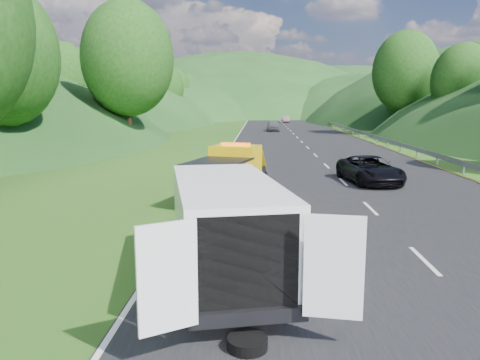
{
  "coord_description": "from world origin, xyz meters",
  "views": [
    {
      "loc": [
        -1.29,
        -13.78,
        4.1
      ],
      "look_at": [
        -1.99,
        2.78,
        1.3
      ],
      "focal_mm": 35.0,
      "sensor_mm": 36.0,
      "label": 1
    }
  ],
  "objects_px": {
    "woman": "(218,228)",
    "tow_truck": "(228,173)",
    "child": "(233,248)",
    "white_van": "(225,224)",
    "spare_tire": "(247,350)",
    "passing_suv": "(369,183)",
    "worker": "(238,314)",
    "suitcase": "(171,230)"
  },
  "relations": [
    {
      "from": "white_van",
      "to": "woman",
      "type": "distance_m",
      "value": 4.74
    },
    {
      "from": "worker",
      "to": "spare_tire",
      "type": "bearing_deg",
      "value": -102.31
    },
    {
      "from": "worker",
      "to": "suitcase",
      "type": "xyz_separation_m",
      "value": [
        -2.27,
        5.04,
        0.27
      ]
    },
    {
      "from": "tow_truck",
      "to": "spare_tire",
      "type": "relative_size",
      "value": 8.4
    },
    {
      "from": "passing_suv",
      "to": "child",
      "type": "bearing_deg",
      "value": -128.71
    },
    {
      "from": "child",
      "to": "passing_suv",
      "type": "bearing_deg",
      "value": 95.43
    },
    {
      "from": "white_van",
      "to": "child",
      "type": "relative_size",
      "value": 6.94
    },
    {
      "from": "tow_truck",
      "to": "spare_tire",
      "type": "height_order",
      "value": "tow_truck"
    },
    {
      "from": "suitcase",
      "to": "spare_tire",
      "type": "xyz_separation_m",
      "value": [
        2.47,
        -6.37,
        -0.27
      ]
    },
    {
      "from": "woman",
      "to": "tow_truck",
      "type": "bearing_deg",
      "value": -10.73
    },
    {
      "from": "suitcase",
      "to": "tow_truck",
      "type": "bearing_deg",
      "value": 76.75
    },
    {
      "from": "spare_tire",
      "to": "passing_suv",
      "type": "height_order",
      "value": "passing_suv"
    },
    {
      "from": "spare_tire",
      "to": "woman",
      "type": "bearing_deg",
      "value": 98.65
    },
    {
      "from": "white_van",
      "to": "woman",
      "type": "xyz_separation_m",
      "value": [
        -0.56,
        4.52,
        -1.34
      ]
    },
    {
      "from": "tow_truck",
      "to": "worker",
      "type": "distance_m",
      "value": 10.79
    },
    {
      "from": "suitcase",
      "to": "passing_suv",
      "type": "xyz_separation_m",
      "value": [
        8.25,
        10.06,
        -0.27
      ]
    },
    {
      "from": "woman",
      "to": "suitcase",
      "type": "relative_size",
      "value": 3.19
    },
    {
      "from": "white_van",
      "to": "spare_tire",
      "type": "distance_m",
      "value": 3.43
    },
    {
      "from": "child",
      "to": "white_van",
      "type": "bearing_deg",
      "value": -55.34
    },
    {
      "from": "tow_truck",
      "to": "worker",
      "type": "xyz_separation_m",
      "value": [
        0.94,
        -10.69,
        -1.14
      ]
    },
    {
      "from": "white_van",
      "to": "suitcase",
      "type": "xyz_separation_m",
      "value": [
        -1.88,
        3.27,
        -1.07
      ]
    },
    {
      "from": "passing_suv",
      "to": "tow_truck",
      "type": "bearing_deg",
      "value": -156.08
    },
    {
      "from": "woman",
      "to": "spare_tire",
      "type": "xyz_separation_m",
      "value": [
        1.16,
        -7.62,
        0.0
      ]
    },
    {
      "from": "woman",
      "to": "worker",
      "type": "bearing_deg",
      "value": 178.0
    },
    {
      "from": "woman",
      "to": "passing_suv",
      "type": "height_order",
      "value": "woman"
    },
    {
      "from": "white_van",
      "to": "child",
      "type": "distance_m",
      "value": 2.73
    },
    {
      "from": "white_van",
      "to": "worker",
      "type": "height_order",
      "value": "white_van"
    },
    {
      "from": "suitcase",
      "to": "spare_tire",
      "type": "bearing_deg",
      "value": -68.76
    },
    {
      "from": "woman",
      "to": "child",
      "type": "relative_size",
      "value": 1.67
    },
    {
      "from": "tow_truck",
      "to": "suitcase",
      "type": "relative_size",
      "value": 10.77
    },
    {
      "from": "white_van",
      "to": "suitcase",
      "type": "relative_size",
      "value": 13.29
    },
    {
      "from": "white_van",
      "to": "woman",
      "type": "height_order",
      "value": "white_van"
    },
    {
      "from": "suitcase",
      "to": "spare_tire",
      "type": "distance_m",
      "value": 6.83
    },
    {
      "from": "white_van",
      "to": "tow_truck",
      "type": "bearing_deg",
      "value": 81.5
    },
    {
      "from": "woman",
      "to": "worker",
      "type": "relative_size",
      "value": 1.01
    },
    {
      "from": "white_van",
      "to": "spare_tire",
      "type": "relative_size",
      "value": 10.37
    },
    {
      "from": "white_van",
      "to": "passing_suv",
      "type": "xyz_separation_m",
      "value": [
        6.37,
        13.33,
        -1.34
      ]
    },
    {
      "from": "child",
      "to": "woman",
      "type": "bearing_deg",
      "value": 141.17
    },
    {
      "from": "white_van",
      "to": "spare_tire",
      "type": "xyz_separation_m",
      "value": [
        0.59,
        -3.1,
        -1.34
      ]
    },
    {
      "from": "spare_tire",
      "to": "passing_suv",
      "type": "bearing_deg",
      "value": 70.64
    },
    {
      "from": "suitcase",
      "to": "passing_suv",
      "type": "height_order",
      "value": "passing_suv"
    },
    {
      "from": "woman",
      "to": "spare_tire",
      "type": "distance_m",
      "value": 7.7
    }
  ]
}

